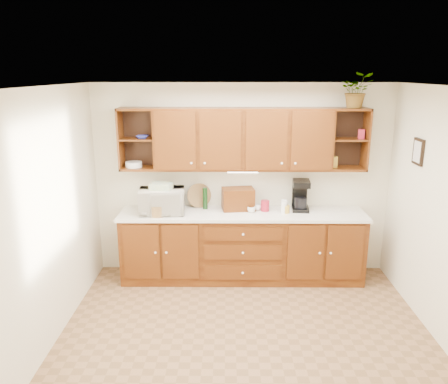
{
  "coord_description": "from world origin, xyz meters",
  "views": [
    {
      "loc": [
        -0.2,
        -4.04,
        2.73
      ],
      "look_at": [
        -0.24,
        1.15,
        1.3
      ],
      "focal_mm": 35.0,
      "sensor_mm": 36.0,
      "label": 1
    }
  ],
  "objects_px": {
    "microwave": "(162,201)",
    "bread_box": "(238,199)",
    "coffee_maker": "(301,196)",
    "potted_plant": "(357,90)"
  },
  "relations": [
    {
      "from": "potted_plant",
      "to": "bread_box",
      "type": "bearing_deg",
      "value": 178.79
    },
    {
      "from": "bread_box",
      "to": "coffee_maker",
      "type": "bearing_deg",
      "value": -7.97
    },
    {
      "from": "microwave",
      "to": "potted_plant",
      "type": "relative_size",
      "value": 1.35
    },
    {
      "from": "coffee_maker",
      "to": "potted_plant",
      "type": "bearing_deg",
      "value": 2.15
    },
    {
      "from": "bread_box",
      "to": "potted_plant",
      "type": "height_order",
      "value": "potted_plant"
    },
    {
      "from": "bread_box",
      "to": "potted_plant",
      "type": "relative_size",
      "value": 0.97
    },
    {
      "from": "microwave",
      "to": "bread_box",
      "type": "distance_m",
      "value": 1.01
    },
    {
      "from": "microwave",
      "to": "coffee_maker",
      "type": "xyz_separation_m",
      "value": [
        1.83,
        0.16,
        0.04
      ]
    },
    {
      "from": "microwave",
      "to": "bread_box",
      "type": "relative_size",
      "value": 1.39
    },
    {
      "from": "bread_box",
      "to": "potted_plant",
      "type": "distance_m",
      "value": 2.04
    }
  ]
}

